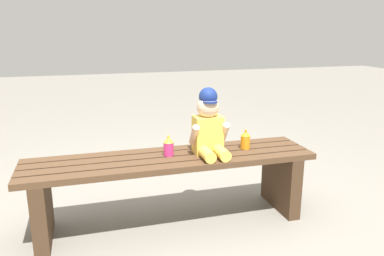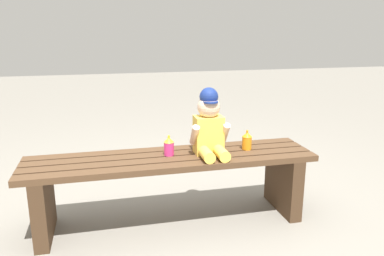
{
  "view_description": "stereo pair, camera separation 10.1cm",
  "coord_description": "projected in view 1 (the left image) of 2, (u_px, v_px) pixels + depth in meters",
  "views": [
    {
      "loc": [
        -0.48,
        -2.12,
        1.18
      ],
      "look_at": [
        0.12,
        -0.05,
        0.61
      ],
      "focal_mm": 35.89,
      "sensor_mm": 36.0,
      "label": 1
    },
    {
      "loc": [
        -0.38,
        -2.15,
        1.18
      ],
      "look_at": [
        0.12,
        -0.05,
        0.61
      ],
      "focal_mm": 35.89,
      "sensor_mm": 36.0,
      "label": 2
    }
  ],
  "objects": [
    {
      "name": "ground_plane",
      "position": [
        172.0,
        222.0,
        2.4
      ],
      "size": [
        16.0,
        16.0,
        0.0
      ],
      "primitive_type": "plane",
      "color": "gray"
    },
    {
      "name": "child_figure",
      "position": [
        209.0,
        125.0,
        2.3
      ],
      "size": [
        0.23,
        0.27,
        0.4
      ],
      "color": "#F2C64C",
      "rests_on": "park_bench"
    },
    {
      "name": "sippy_cup_right",
      "position": [
        245.0,
        140.0,
        2.43
      ],
      "size": [
        0.06,
        0.06,
        0.12
      ],
      "color": "orange",
      "rests_on": "park_bench"
    },
    {
      "name": "sippy_cup_left",
      "position": [
        169.0,
        146.0,
        2.29
      ],
      "size": [
        0.06,
        0.06,
        0.12
      ],
      "color": "#E5337F",
      "rests_on": "park_bench"
    },
    {
      "name": "park_bench",
      "position": [
        171.0,
        177.0,
        2.33
      ],
      "size": [
        1.73,
        0.4,
        0.43
      ],
      "color": "#513823",
      "rests_on": "ground_plane"
    }
  ]
}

